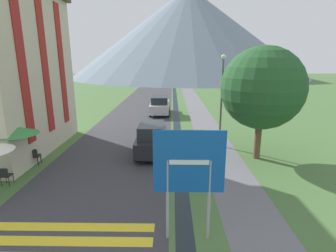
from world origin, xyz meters
The scene contains 16 objects.
ground_plane centered at (0.00, 20.00, 0.00)m, with size 160.00×160.00×0.00m, color #476B38.
road centered at (-2.50, 30.00, 0.00)m, with size 6.40×60.00×0.01m.
footpath centered at (3.60, 30.00, 0.00)m, with size 2.20×60.00×0.01m.
drainage_channel centered at (1.20, 30.00, 0.00)m, with size 0.60×60.00×0.00m.
crosswalk_marking centered at (-2.50, 3.80, 0.01)m, with size 5.44×1.84×0.01m.
mountain_distant centered at (5.63, 82.35, 13.13)m, with size 70.99×70.99×26.27m.
road_sign centered at (1.28, 4.02, 2.28)m, with size 2.08×0.11×3.48m.
parked_car_near centered at (-0.40, 11.57, 0.91)m, with size 1.72×4.16×1.82m.
parked_car_far centered at (-0.44, 22.92, 0.91)m, with size 1.95×4.45×1.82m.
cafe_chair_far_right centered at (-6.47, 9.87, 0.51)m, with size 0.40×0.40×0.85m.
cafe_chair_far_left centered at (-6.36, 9.71, 0.51)m, with size 0.40×0.40×0.85m.
cafe_chair_near_right centered at (-6.47, 7.38, 0.51)m, with size 0.40×0.40×0.85m.
cafe_umbrella_middle_green centered at (-6.52, 8.71, 2.15)m, with size 1.97×1.97×2.34m.
person_seated_near centered at (-6.74, 8.06, 0.69)m, with size 0.32×0.32×1.25m.
streetlamp centered at (3.81, 12.97, 3.33)m, with size 0.28×0.28×5.67m.
tree_by_path centered at (5.54, 10.90, 3.91)m, with size 4.37×4.37×6.11m.
Camera 1 is at (0.78, -3.02, 5.40)m, focal length 28.00 mm.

